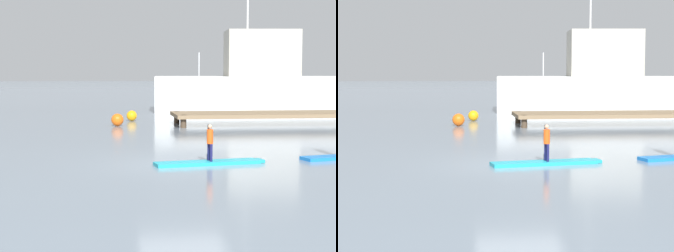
% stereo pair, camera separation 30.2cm
% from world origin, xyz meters
% --- Properties ---
extents(ground_plane, '(240.00, 240.00, 0.00)m').
position_xyz_m(ground_plane, '(0.00, 0.00, 0.00)').
color(ground_plane, gray).
extents(paddleboard_near, '(3.25, 1.09, 0.10)m').
position_xyz_m(paddleboard_near, '(0.75, -0.07, 0.05)').
color(paddleboard_near, '#1E9EB2').
rests_on(paddleboard_near, ground).
extents(paddler_child_solo, '(0.21, 0.37, 1.04)m').
position_xyz_m(paddler_child_solo, '(0.75, -0.06, 0.68)').
color(paddler_child_solo, '#19194C').
rests_on(paddler_child_solo, paddleboard_near).
extents(fishing_boat_white_large, '(13.55, 5.39, 12.74)m').
position_xyz_m(fishing_boat_white_large, '(7.77, 21.25, 1.80)').
color(fishing_boat_white_large, silver).
rests_on(fishing_boat_white_large, ground).
extents(motor_boat_small_navy, '(5.86, 1.61, 4.22)m').
position_xyz_m(motor_boat_small_navy, '(6.85, 40.28, 0.74)').
color(motor_boat_small_navy, navy).
rests_on(motor_boat_small_navy, ground).
extents(floating_dock, '(13.62, 3.07, 0.59)m').
position_xyz_m(floating_dock, '(8.00, 12.13, 0.49)').
color(floating_dock, '#846B4C').
rests_on(floating_dock, ground).
extents(mooring_buoy_near, '(0.59, 0.59, 0.59)m').
position_xyz_m(mooring_buoy_near, '(-1.50, 12.12, 0.30)').
color(mooring_buoy_near, orange).
rests_on(mooring_buoy_near, ground).
extents(mooring_buoy_far, '(0.54, 0.54, 0.54)m').
position_xyz_m(mooring_buoy_far, '(-0.67, 14.96, 0.27)').
color(mooring_buoy_far, orange).
rests_on(mooring_buoy_far, ground).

